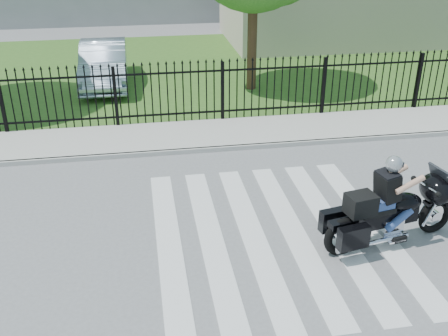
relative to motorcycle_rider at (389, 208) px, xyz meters
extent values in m
plane|color=slate|center=(-1.96, 0.60, -0.75)|extent=(120.00, 120.00, 0.00)
cube|color=#ADAAA3|center=(-1.96, 5.60, -0.69)|extent=(40.00, 2.00, 0.12)
cube|color=#ADAAA3|center=(-1.96, 4.60, -0.69)|extent=(40.00, 0.12, 0.12)
cube|color=#31591E|center=(-1.96, 12.60, -0.74)|extent=(40.00, 12.00, 0.02)
cube|color=black|center=(-1.96, 6.60, -0.40)|extent=(26.00, 0.04, 0.05)
cube|color=black|center=(-1.96, 6.60, 0.80)|extent=(26.00, 0.04, 0.05)
cylinder|color=#382316|center=(-0.46, 9.60, 1.33)|extent=(0.32, 0.32, 4.16)
cube|color=#B4AA96|center=(5.04, 16.60, 1.00)|extent=(10.00, 6.00, 3.50)
torus|color=black|center=(1.08, 0.20, -0.40)|extent=(0.73, 0.27, 0.71)
torus|color=black|center=(-0.91, -0.17, -0.40)|extent=(0.77, 0.29, 0.76)
cube|color=black|center=(-0.09, -0.02, -0.18)|extent=(1.37, 0.50, 0.31)
ellipsoid|color=black|center=(0.31, 0.06, 0.06)|extent=(0.71, 0.53, 0.34)
cube|color=black|center=(-0.30, -0.06, 0.02)|extent=(0.72, 0.45, 0.10)
cube|color=silver|center=(0.06, 0.01, -0.35)|extent=(0.46, 0.38, 0.31)
ellipsoid|color=black|center=(0.97, 0.18, 0.21)|extent=(0.69, 0.84, 0.56)
cube|color=black|center=(-0.62, -0.12, 0.21)|extent=(0.56, 0.48, 0.37)
cube|color=navy|center=(-0.18, -0.03, 0.14)|extent=(0.40, 0.37, 0.19)
sphere|color=#9A9CA1|center=(-0.05, -0.01, 0.89)|extent=(0.30, 0.30, 0.30)
imported|color=#9CAEC5|center=(-5.45, 10.93, 0.01)|extent=(1.60, 4.51, 1.48)
camera|label=1|loc=(-4.30, -7.55, 4.82)|focal=42.00mm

